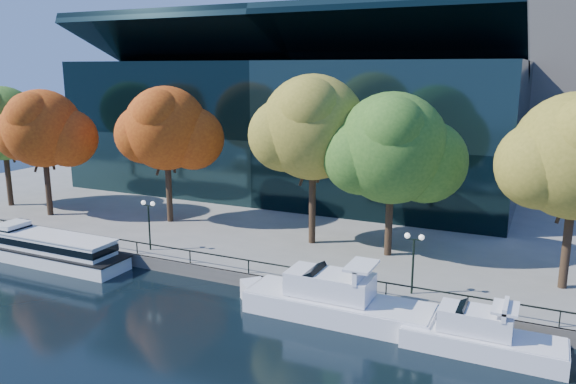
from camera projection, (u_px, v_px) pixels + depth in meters
The scene contains 14 objects.
ground at pixel (164, 291), 39.34m from camera, with size 160.00×160.00×0.00m, color black.
promenade at pixel (341, 187), 71.39m from camera, with size 90.00×67.08×1.00m.
railing at pixel (190, 251), 41.80m from camera, with size 88.20×0.08×0.99m.
convention_building at pixel (298, 126), 67.26m from camera, with size 50.00×24.57×21.43m.
tour_boat at pixel (47, 248), 44.85m from camera, with size 15.07×3.36×2.86m.
cruiser_near at pixel (331, 299), 34.94m from camera, with size 13.06×3.36×3.78m.
cruiser_far at pixel (475, 335), 30.70m from camera, with size 9.61×2.66×3.14m.
tree_0 at pixel (3, 125), 57.77m from camera, with size 9.54×7.83×12.51m.
tree_1 at pixel (43, 130), 53.85m from camera, with size 9.36×7.68×12.33m.
tree_2 at pixel (167, 130), 51.46m from camera, with size 9.65×7.91×12.71m.
tree_3 at pixel (315, 130), 44.73m from camera, with size 10.57×8.66×13.86m.
tree_4 at pixel (394, 151), 41.95m from camera, with size 10.53×8.63×12.62m.
lamp_1 at pixel (149, 214), 44.41m from camera, with size 1.26×0.36×4.03m.
lamp_2 at pixel (414, 250), 35.68m from camera, with size 1.26×0.36×4.03m.
Camera 1 is at (23.57, -29.71, 15.28)m, focal length 35.00 mm.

